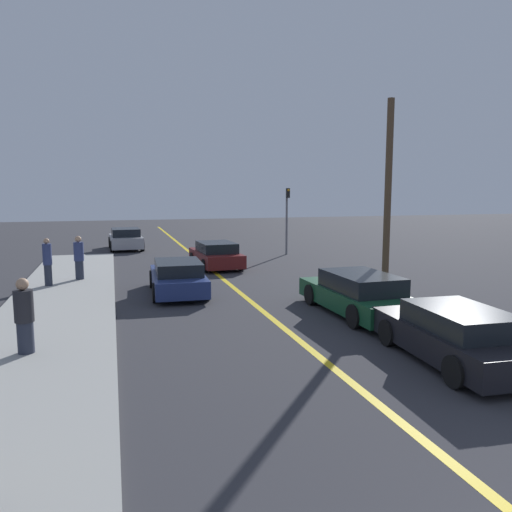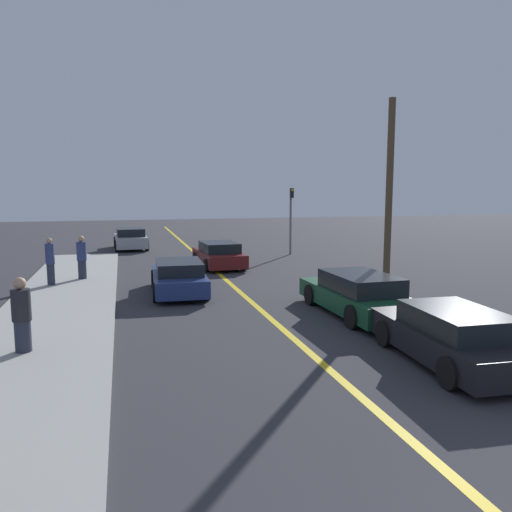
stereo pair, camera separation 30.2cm
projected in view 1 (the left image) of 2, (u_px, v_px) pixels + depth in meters
name	position (u px, v px, depth m)	size (l,w,h in m)	color
road_center_line	(223.00, 279.00, 20.93)	(0.20, 60.00, 0.01)	gold
sidewalk_left	(56.00, 313.00, 14.98)	(3.43, 27.04, 0.11)	#9E9E99
car_near_right_lane	(455.00, 335.00, 10.80)	(2.04, 4.36, 1.23)	black
car_ahead_center	(358.00, 294.00, 14.99)	(2.04, 4.77, 1.26)	#144728
car_far_distant	(178.00, 277.00, 17.89)	(2.03, 4.28, 1.21)	navy
car_parked_left_lot	(216.00, 255.00, 23.91)	(2.09, 4.14, 1.23)	maroon
car_oncoming_far	(126.00, 239.00, 31.03)	(2.11, 4.04, 1.33)	#9E9EA3
pedestrian_mid_group	(24.00, 316.00, 11.05)	(0.42, 0.42, 1.70)	#282D3D
pedestrian_far_standing	(48.00, 262.00, 18.81)	(0.33, 0.33, 1.80)	#282D3D
pedestrian_by_sign	(79.00, 258.00, 20.13)	(0.39, 0.39, 1.76)	#282D3D
traffic_light	(287.00, 214.00, 28.38)	(0.18, 0.40, 3.79)	slate
utility_pole	(388.00, 198.00, 17.46)	(0.24, 0.24, 6.83)	brown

